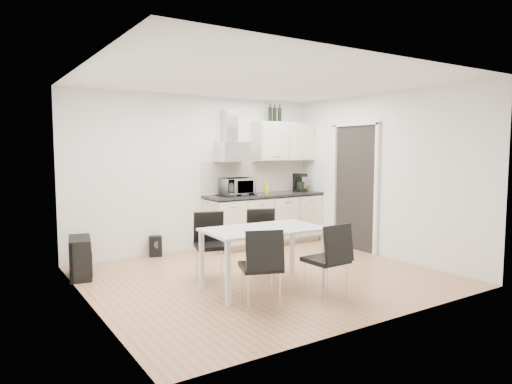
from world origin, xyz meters
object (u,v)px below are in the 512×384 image
chair_near_right (326,261)px  floor_speaker (156,246)px  dining_table (264,234)px  kitchenette (265,198)px  chair_far_left (211,247)px  guitar_amp (80,257)px  chair_near_left (260,268)px  chair_far_right (264,242)px

chair_near_right → floor_speaker: bearing=103.8°
dining_table → kitchenette: bearing=58.6°
floor_speaker → chair_far_left: bearing=-68.8°
guitar_amp → chair_near_right: bearing=-37.3°
chair_near_left → guitar_amp: bearing=141.0°
chair_far_right → chair_far_left: bearing=8.7°
chair_far_left → chair_near_left: bearing=104.7°
dining_table → chair_far_right: bearing=58.6°
kitchenette → chair_far_left: bearing=-141.0°
chair_near_left → floor_speaker: size_ratio=2.73×
kitchenette → chair_near_left: (-1.91, -2.74, -0.39)m
floor_speaker → chair_near_left: bearing=-71.8°
chair_near_right → floor_speaker: chair_near_right is taller
dining_table → chair_near_left: chair_near_left is taller
kitchenette → guitar_amp: kitchenette is taller
chair_near_left → kitchenette: bearing=75.3°
dining_table → chair_far_left: 0.80m
dining_table → floor_speaker: (-0.52, 2.34, -0.51)m
chair_near_right → floor_speaker: (-0.89, 3.05, -0.28)m
chair_far_left → chair_near_right: bearing=135.4°
dining_table → guitar_amp: dining_table is taller
chair_far_right → floor_speaker: 2.03m
chair_far_left → guitar_amp: (-1.42, 1.06, -0.17)m
kitchenette → chair_far_right: 2.02m
chair_near_right → guitar_amp: size_ratio=1.29×
chair_near_left → chair_far_left: bearing=108.1°
chair_near_right → floor_speaker: size_ratio=2.73×
chair_near_left → chair_near_right: 0.81m
chair_near_right → dining_table: bearing=115.4°
kitchenette → floor_speaker: 2.12m
kitchenette → chair_near_right: size_ratio=2.86×
chair_far_left → chair_near_left: (-0.04, -1.23, 0.00)m
chair_near_right → chair_far_left: bearing=116.1°
dining_table → chair_near_left: (-0.42, -0.56, -0.23)m
dining_table → guitar_amp: 2.53m
kitchenette → floor_speaker: bearing=175.3°
chair_near_left → floor_speaker: 2.92m
dining_table → floor_speaker: size_ratio=4.59×
chair_near_right → guitar_amp: bearing=129.1°
chair_near_right → kitchenette: bearing=66.4°
kitchenette → dining_table: 2.64m
chair_near_right → guitar_amp: 3.27m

